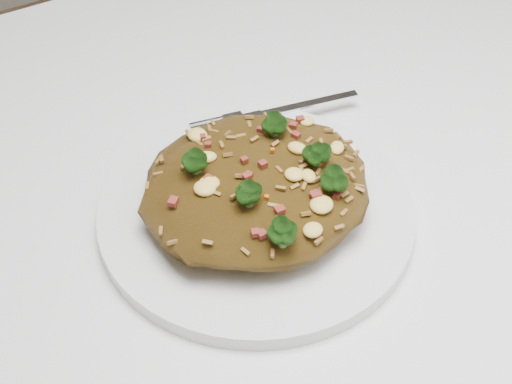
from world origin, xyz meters
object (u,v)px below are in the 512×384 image
plate (256,211)px  fork (284,110)px  dining_table (253,271)px  fried_rice (257,179)px

plate → fork: 0.12m
dining_table → fried_rice: (-0.01, -0.02, 0.13)m
dining_table → plate: (-0.01, -0.02, 0.10)m
dining_table → fork: size_ratio=7.42×
plate → fork: fork is taller
plate → fried_rice: size_ratio=1.40×
dining_table → fried_rice: fried_rice is taller
dining_table → fork: fork is taller
fried_rice → fork: size_ratio=1.13×
fried_rice → fork: fried_rice is taller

